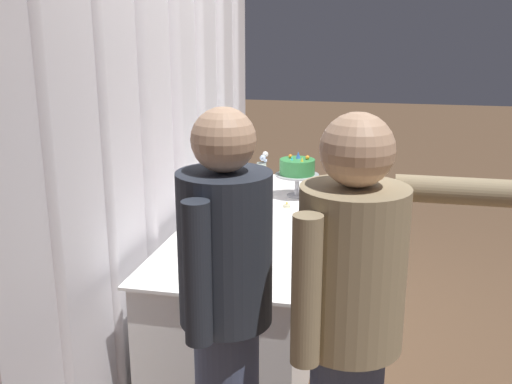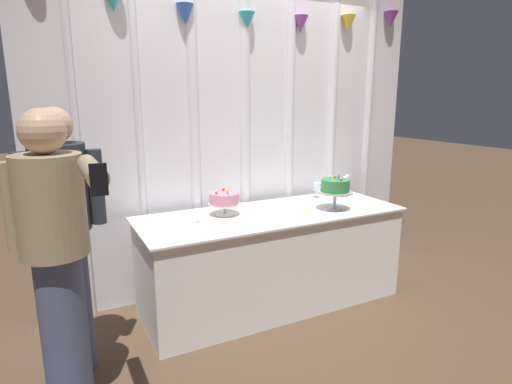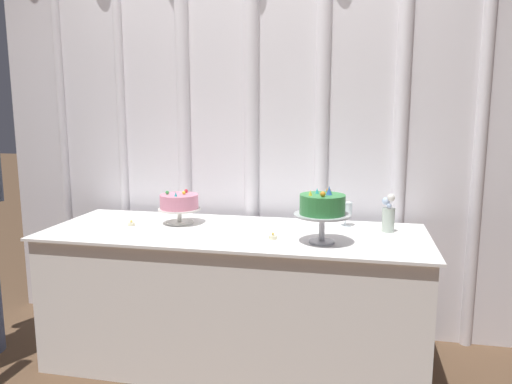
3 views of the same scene
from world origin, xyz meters
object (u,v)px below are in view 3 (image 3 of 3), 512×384
at_px(wine_glass, 346,209).
at_px(tealight_far_left, 132,224).
at_px(cake_table, 235,296).
at_px(tealight_near_left, 273,237).
at_px(cake_display_nearleft, 179,204).
at_px(cake_display_nearright, 322,207).
at_px(flower_vase, 388,216).

xyz_separation_m(wine_glass, tealight_far_left, (-1.23, -0.25, -0.09)).
xyz_separation_m(cake_table, tealight_near_left, (0.24, -0.13, 0.40)).
distance_m(wine_glass, tealight_near_left, 0.53).
xyz_separation_m(cake_display_nearleft, tealight_near_left, (0.61, -0.24, -0.11)).
relative_size(cake_table, tealight_near_left, 46.76).
height_order(cake_table, tealight_far_left, tealight_far_left).
bearing_deg(tealight_near_left, cake_display_nearleft, 158.79).
bearing_deg(tealight_far_left, wine_glass, 11.39).
bearing_deg(cake_display_nearleft, cake_display_nearright, -16.70).
height_order(cake_display_nearleft, wine_glass, cake_display_nearleft).
distance_m(tealight_far_left, tealight_near_left, 0.87).
bearing_deg(flower_vase, cake_table, -169.66).
bearing_deg(cake_table, tealight_near_left, -27.51).
bearing_deg(tealight_far_left, cake_table, 0.03).
relative_size(wine_glass, tealight_near_left, 3.10).
xyz_separation_m(wine_glass, flower_vase, (0.24, -0.09, -0.01)).
distance_m(wine_glass, tealight_far_left, 1.26).
xyz_separation_m(flower_vase, tealight_far_left, (-1.47, -0.15, -0.08)).
bearing_deg(tealight_near_left, tealight_far_left, 171.69).
relative_size(cake_display_nearright, flower_vase, 1.34).
bearing_deg(wine_glass, tealight_far_left, -168.61).
xyz_separation_m(cake_display_nearright, wine_glass, (0.11, 0.40, -0.09)).
distance_m(cake_display_nearleft, cake_display_nearright, 0.90).
relative_size(cake_display_nearleft, tealight_far_left, 6.03).
xyz_separation_m(tealight_far_left, tealight_near_left, (0.87, -0.13, 0.00)).
bearing_deg(cake_display_nearleft, tealight_near_left, -21.21).
bearing_deg(cake_table, tealight_far_left, -179.97).
relative_size(wine_glass, flower_vase, 0.64).
distance_m(cake_display_nearright, flower_vase, 0.47).
bearing_deg(tealight_near_left, cake_table, 152.49).
bearing_deg(cake_table, wine_glass, 22.16).
bearing_deg(tealight_near_left, wine_glass, 45.80).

